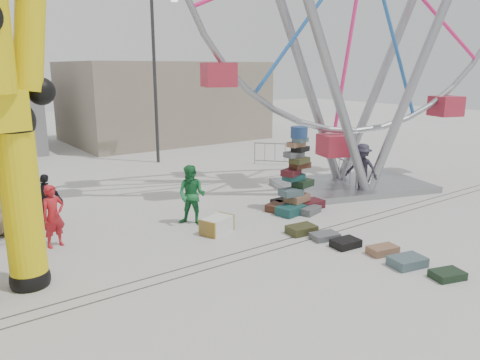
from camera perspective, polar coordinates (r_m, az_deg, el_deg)
ground at (r=11.90m, az=5.30°, el=-9.59°), size 90.00×90.00×0.00m
track_line_near at (r=12.31m, az=3.44°, el=-8.71°), size 40.00×0.04×0.01m
track_line_far at (r=12.60m, az=2.28°, el=-8.16°), size 40.00×0.04×0.01m
building_right at (r=31.65m, az=-9.24°, el=9.49°), size 12.00×8.00×5.00m
lamp_post_right at (r=23.57m, az=-10.17°, el=12.93°), size 1.41×0.25×8.00m
suitcase_tower at (r=15.67m, az=6.84°, el=-0.87°), size 1.99×1.76×2.81m
steamer_trunk at (r=13.60m, az=-2.84°, el=-5.50°), size 1.10×0.86×0.45m
row_case_0 at (r=13.66m, az=7.51°, el=-6.00°), size 0.88×0.65×0.23m
row_case_1 at (r=13.35m, az=10.30°, el=-6.74°), size 0.85×0.66×0.17m
row_case_2 at (r=12.89m, az=12.75°, el=-7.51°), size 0.78×0.58×0.21m
row_case_3 at (r=12.67m, az=17.00°, el=-8.17°), size 0.85×0.59×0.21m
row_case_4 at (r=12.11m, az=19.73°, el=-9.34°), size 0.95×0.74×0.23m
row_case_5 at (r=11.80m, az=23.96°, el=-10.50°), size 0.84×0.69×0.18m
barricade_dummy_c at (r=14.06m, az=-26.76°, el=-4.97°), size 1.98×0.48×1.10m
barricade_wheel_front at (r=19.14m, az=12.61°, el=0.83°), size 0.85×1.89×1.10m
barricade_wheel_back at (r=22.97m, az=4.28°, el=3.22°), size 1.44×1.53×1.10m
pedestrian_red at (r=13.31m, az=-21.79°, el=-4.10°), size 0.69×0.53×1.70m
pedestrian_green at (r=14.16m, az=-5.90°, el=-1.86°), size 1.10×1.13×1.84m
pedestrian_black at (r=14.91m, az=-22.48°, el=-2.43°), size 1.01×0.90×1.64m
pedestrian_grey at (r=18.19m, az=14.63°, el=1.34°), size 1.08×1.39×1.90m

